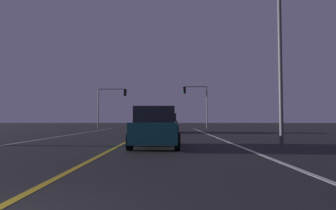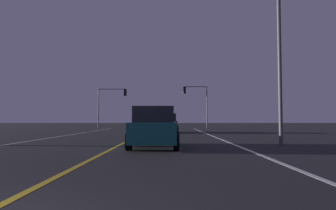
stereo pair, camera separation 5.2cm
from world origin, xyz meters
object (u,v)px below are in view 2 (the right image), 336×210
at_px(traffic_light_near_right, 195,97).
at_px(traffic_light_near_left, 113,99).
at_px(car_lead_same_lane, 154,128).
at_px(street_lamp_right_near, 268,28).
at_px(car_ahead_far, 167,123).

height_order(traffic_light_near_right, traffic_light_near_left, traffic_light_near_right).
relative_size(car_lead_same_lane, street_lamp_right_near, 0.50).
bearing_deg(traffic_light_near_left, street_lamp_right_near, -64.45).
relative_size(car_ahead_far, street_lamp_right_near, 0.50).
relative_size(car_lead_same_lane, traffic_light_near_right, 0.78).
relative_size(car_lead_same_lane, car_ahead_far, 1.00).
distance_m(traffic_light_near_right, street_lamp_right_near, 25.50).
xyz_separation_m(car_ahead_far, street_lamp_right_near, (4.90, -13.11, 4.64)).
height_order(car_ahead_far, traffic_light_near_left, traffic_light_near_left).
distance_m(car_ahead_far, traffic_light_near_right, 13.24).
bearing_deg(car_lead_same_lane, car_ahead_far, -1.39).
distance_m(car_ahead_far, traffic_light_near_left, 14.62).
bearing_deg(traffic_light_near_left, traffic_light_near_right, 0.00).
bearing_deg(street_lamp_right_near, car_ahead_far, -69.49).
height_order(traffic_light_near_left, street_lamp_right_near, street_lamp_right_near).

